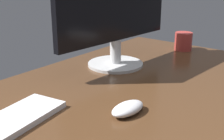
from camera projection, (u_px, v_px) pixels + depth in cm
name	position (u px, v px, depth cm)	size (l,w,h in cm)	color
desk	(128.00, 98.00, 93.12)	(140.00, 84.00, 2.00)	#4C301C
monitor	(116.00, 4.00, 112.75)	(56.80, 21.79, 43.80)	silver
computer_mouse	(128.00, 108.00, 80.37)	(11.04, 5.87, 3.03)	silver
coffee_mug	(183.00, 41.00, 141.51)	(8.04, 8.04, 8.26)	#B23833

